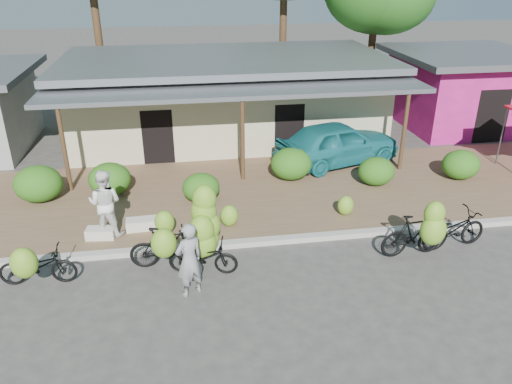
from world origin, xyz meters
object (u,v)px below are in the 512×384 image
(bike_far_left, at_px, (35,266))
(teal_van, at_px, (338,143))
(sack_far, at_px, (101,233))
(bike_center, at_px, (204,237))
(sack_near, at_px, (142,224))
(vendor, at_px, (189,260))
(bike_right, at_px, (420,232))
(bike_far_right, at_px, (452,230))
(bike_left, at_px, (166,246))
(bystander, at_px, (105,203))

(bike_far_left, xyz_separation_m, teal_van, (9.03, 6.02, 0.35))
(bike_far_left, xyz_separation_m, sack_far, (1.19, 1.83, -0.29))
(bike_center, bearing_deg, teal_van, -28.98)
(sack_near, bearing_deg, teal_van, 29.73)
(sack_far, xyz_separation_m, vendor, (2.28, -2.69, 0.64))
(bike_right, distance_m, bike_far_right, 1.10)
(bike_far_right, height_order, teal_van, teal_van)
(bike_right, bearing_deg, sack_near, 65.25)
(vendor, distance_m, teal_van, 8.84)
(bike_left, distance_m, sack_near, 2.06)
(bike_left, bearing_deg, sack_near, 22.83)
(bike_far_right, relative_size, teal_van, 0.46)
(teal_van, bearing_deg, bike_right, 164.50)
(sack_near, distance_m, teal_van, 7.82)
(bike_far_left, height_order, teal_van, teal_van)
(bike_far_right, height_order, vendor, vendor)
(bike_center, xyz_separation_m, sack_near, (-1.60, 1.92, -0.55))
(bike_far_left, height_order, vendor, vendor)
(sack_far, bearing_deg, bike_right, -14.41)
(bike_far_left, height_order, sack_near, bike_far_left)
(bike_left, relative_size, bike_center, 0.89)
(bike_left, xyz_separation_m, sack_near, (-0.69, 1.90, -0.36))
(bike_left, xyz_separation_m, bystander, (-1.58, 1.78, 0.41))
(bike_left, height_order, sack_far, bike_left)
(vendor, bearing_deg, bystander, -81.92)
(bike_center, height_order, bystander, bike_center)
(bike_far_left, relative_size, bike_right, 0.93)
(bike_far_right, xyz_separation_m, sack_near, (-7.98, 2.08, -0.26))
(bike_right, height_order, sack_far, bike_right)
(bike_left, xyz_separation_m, bike_center, (0.91, -0.01, 0.19))
(sack_far, bearing_deg, bike_far_left, -123.08)
(bike_center, relative_size, bike_right, 1.06)
(bike_left, distance_m, bystander, 2.42)
(bike_right, height_order, teal_van, bike_right)
(sack_near, bearing_deg, sack_far, -163.36)
(bike_far_left, bearing_deg, bike_far_right, -86.10)
(vendor, bearing_deg, bike_right, 158.48)
(bike_right, xyz_separation_m, sack_far, (-8.00, 2.06, -0.47))
(bike_center, bearing_deg, bike_left, 101.93)
(bike_far_right, height_order, sack_near, bike_far_right)
(sack_far, height_order, vendor, vendor)
(bystander, bearing_deg, vendor, 141.42)
(sack_near, bearing_deg, bike_right, -18.91)
(bike_far_right, distance_m, sack_near, 8.25)
(sack_far, bearing_deg, bike_center, -30.92)
(bike_center, distance_m, bike_far_right, 6.39)
(bike_left, bearing_deg, vendor, -152.08)
(bike_right, bearing_deg, bystander, 68.06)
(bike_left, distance_m, bike_right, 6.26)
(bike_far_left, relative_size, vendor, 1.00)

